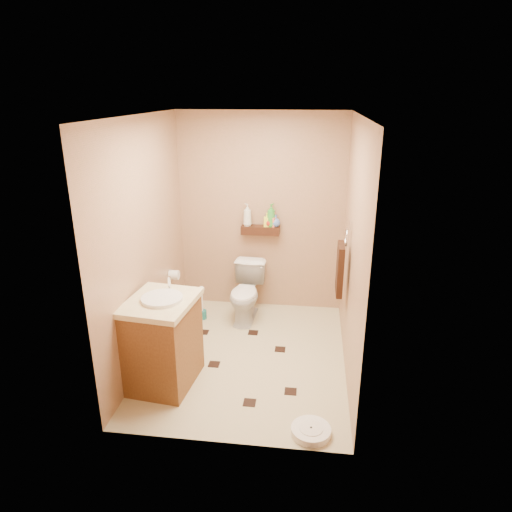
# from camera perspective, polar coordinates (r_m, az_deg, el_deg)

# --- Properties ---
(ground) EXTENTS (2.50, 2.50, 0.00)m
(ground) POSITION_cam_1_polar(r_m,az_deg,el_deg) (4.86, -1.14, -12.40)
(ground) COLOR #C0B48C
(ground) RESTS_ON ground
(wall_back) EXTENTS (2.00, 0.04, 2.40)m
(wall_back) POSITION_cam_1_polar(r_m,az_deg,el_deg) (5.52, 0.64, 5.29)
(wall_back) COLOR tan
(wall_back) RESTS_ON ground
(wall_front) EXTENTS (2.00, 0.04, 2.40)m
(wall_front) POSITION_cam_1_polar(r_m,az_deg,el_deg) (3.20, -4.53, -6.08)
(wall_front) COLOR tan
(wall_front) RESTS_ON ground
(wall_left) EXTENTS (0.04, 2.50, 2.40)m
(wall_left) POSITION_cam_1_polar(r_m,az_deg,el_deg) (4.58, -13.72, 1.60)
(wall_left) COLOR tan
(wall_left) RESTS_ON ground
(wall_right) EXTENTS (0.04, 2.50, 2.40)m
(wall_right) POSITION_cam_1_polar(r_m,az_deg,el_deg) (4.31, 12.02, 0.56)
(wall_right) COLOR tan
(wall_right) RESTS_ON ground
(ceiling) EXTENTS (2.00, 2.50, 0.02)m
(ceiling) POSITION_cam_1_polar(r_m,az_deg,el_deg) (4.11, -1.38, 17.17)
(ceiling) COLOR silver
(ceiling) RESTS_ON wall_back
(wall_shelf) EXTENTS (0.46, 0.14, 0.10)m
(wall_shelf) POSITION_cam_1_polar(r_m,az_deg,el_deg) (5.49, 0.54, 3.26)
(wall_shelf) COLOR #3B1C10
(wall_shelf) RESTS_ON wall_back
(floor_accents) EXTENTS (1.16, 1.34, 0.01)m
(floor_accents) POSITION_cam_1_polar(r_m,az_deg,el_deg) (4.80, -1.10, -12.79)
(floor_accents) COLOR black
(floor_accents) RESTS_ON ground
(toilet) EXTENTS (0.42, 0.68, 0.67)m
(toilet) POSITION_cam_1_polar(r_m,az_deg,el_deg) (5.44, -1.24, -4.63)
(toilet) COLOR white
(toilet) RESTS_ON ground
(vanity) EXTENTS (0.65, 0.76, 0.98)m
(vanity) POSITION_cam_1_polar(r_m,az_deg,el_deg) (4.34, -11.53, -10.31)
(vanity) COLOR brown
(vanity) RESTS_ON ground
(bathroom_scale) EXTENTS (0.37, 0.37, 0.06)m
(bathroom_scale) POSITION_cam_1_polar(r_m,az_deg,el_deg) (3.94, 6.88, -20.88)
(bathroom_scale) COLOR white
(bathroom_scale) RESTS_ON ground
(toilet_brush) EXTENTS (0.10, 0.10, 0.42)m
(toilet_brush) POSITION_cam_1_polar(r_m,az_deg,el_deg) (5.55, -6.73, -6.39)
(toilet_brush) COLOR #1A6A69
(toilet_brush) RESTS_ON ground
(towel_ring) EXTENTS (0.12, 0.30, 0.76)m
(towel_ring) POSITION_cam_1_polar(r_m,az_deg,el_deg) (4.62, 10.50, -1.35)
(towel_ring) COLOR silver
(towel_ring) RESTS_ON wall_right
(toilet_paper) EXTENTS (0.12, 0.11, 0.12)m
(toilet_paper) POSITION_cam_1_polar(r_m,az_deg,el_deg) (5.34, -10.21, -2.34)
(toilet_paper) COLOR white
(toilet_paper) RESTS_ON wall_left
(bottle_a) EXTENTS (0.15, 0.15, 0.27)m
(bottle_a) POSITION_cam_1_polar(r_m,az_deg,el_deg) (5.46, -1.08, 5.17)
(bottle_a) COLOR silver
(bottle_a) RESTS_ON wall_shelf
(bottle_b) EXTENTS (0.08, 0.08, 0.17)m
(bottle_b) POSITION_cam_1_polar(r_m,az_deg,el_deg) (5.45, 1.37, 4.57)
(bottle_b) COLOR #FFFB35
(bottle_b) RESTS_ON wall_shelf
(bottle_c) EXTENTS (0.14, 0.14, 0.14)m
(bottle_c) POSITION_cam_1_polar(r_m,az_deg,el_deg) (5.45, 1.72, 4.41)
(bottle_c) COLOR red
(bottle_c) RESTS_ON wall_shelf
(bottle_d) EXTENTS (0.15, 0.15, 0.28)m
(bottle_d) POSITION_cam_1_polar(r_m,az_deg,el_deg) (5.43, 1.90, 5.11)
(bottle_d) COLOR green
(bottle_d) RESTS_ON wall_shelf
(bottle_e) EXTENTS (0.11, 0.10, 0.18)m
(bottle_e) POSITION_cam_1_polar(r_m,az_deg,el_deg) (5.44, 2.09, 4.60)
(bottle_e) COLOR #FF7854
(bottle_e) RESTS_ON wall_shelf
(bottle_f) EXTENTS (0.15, 0.15, 0.14)m
(bottle_f) POSITION_cam_1_polar(r_m,az_deg,el_deg) (5.44, 2.46, 4.42)
(bottle_f) COLOR #4F75C6
(bottle_f) RESTS_ON wall_shelf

